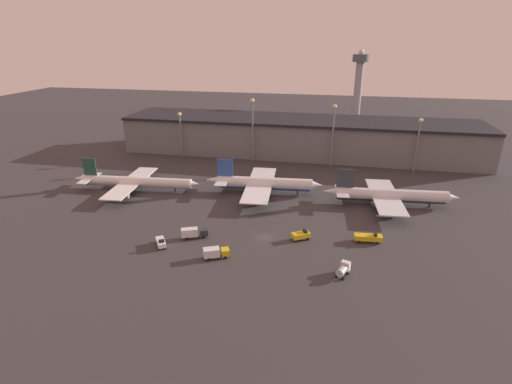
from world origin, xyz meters
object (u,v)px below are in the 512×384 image
(service_vehicle_4, at_px, (161,242))
(control_tower, at_px, (358,85))
(airplane_1, at_px, (263,184))
(service_vehicle_5, at_px, (343,270))
(airplane_0, at_px, (135,182))
(service_vehicle_1, at_px, (215,252))
(service_vehicle_3, at_px, (193,233))
(airplane_2, at_px, (389,196))
(service_vehicle_0, at_px, (301,235))
(service_vehicle_2, at_px, (368,238))

(service_vehicle_4, height_order, control_tower, control_tower)
(airplane_1, height_order, service_vehicle_5, airplane_1)
(airplane_0, height_order, service_vehicle_1, airplane_0)
(airplane_0, xyz_separation_m, service_vehicle_3, (34.40, -31.53, -1.41))
(airplane_0, distance_m, service_vehicle_1, 59.81)
(airplane_2, distance_m, service_vehicle_4, 76.06)
(service_vehicle_4, relative_size, service_vehicle_5, 1.14)
(service_vehicle_0, xyz_separation_m, service_vehicle_3, (-29.90, -5.37, 0.37))
(airplane_2, xyz_separation_m, service_vehicle_3, (-56.27, -35.70, -1.88))
(airplane_1, height_order, service_vehicle_1, airplane_1)
(service_vehicle_0, xyz_separation_m, service_vehicle_4, (-36.86, -11.86, -0.09))
(airplane_2, relative_size, service_vehicle_2, 5.81)
(airplane_2, height_order, service_vehicle_4, airplane_2)
(service_vehicle_0, height_order, service_vehicle_1, service_vehicle_1)
(service_vehicle_2, height_order, service_vehicle_4, service_vehicle_2)
(airplane_0, distance_m, airplane_1, 47.53)
(airplane_2, bearing_deg, service_vehicle_4, -151.21)
(service_vehicle_2, relative_size, service_vehicle_4, 1.39)
(airplane_1, height_order, service_vehicle_0, airplane_1)
(service_vehicle_3, xyz_separation_m, control_tower, (47.01, 147.30, 25.24))
(service_vehicle_0, bearing_deg, service_vehicle_1, -177.69)
(airplane_0, distance_m, service_vehicle_3, 46.69)
(airplane_2, relative_size, service_vehicle_3, 5.87)
(service_vehicle_1, height_order, control_tower, control_tower)
(service_vehicle_1, height_order, service_vehicle_3, service_vehicle_3)
(airplane_0, distance_m, service_vehicle_2, 86.08)
(service_vehicle_1, height_order, service_vehicle_4, service_vehicle_1)
(airplane_2, bearing_deg, airplane_0, 177.72)
(airplane_0, bearing_deg, service_vehicle_0, -27.06)
(service_vehicle_2, bearing_deg, service_vehicle_1, -161.32)
(airplane_1, height_order, service_vehicle_4, airplane_1)
(service_vehicle_0, distance_m, service_vehicle_1, 25.27)
(service_vehicle_4, relative_size, control_tower, 0.12)
(airplane_1, bearing_deg, service_vehicle_2, -45.39)
(airplane_0, xyz_separation_m, service_vehicle_2, (82.72, -23.76, -1.75))
(airplane_2, distance_m, service_vehicle_5, 48.69)
(airplane_1, relative_size, service_vehicle_0, 7.65)
(airplane_1, relative_size, service_vehicle_1, 6.06)
(airplane_1, bearing_deg, airplane_0, -176.86)
(airplane_1, bearing_deg, service_vehicle_4, -118.63)
(control_tower, bearing_deg, service_vehicle_3, -107.70)
(service_vehicle_2, bearing_deg, control_tower, 85.62)
(airplane_2, xyz_separation_m, control_tower, (-9.27, 111.60, 23.36))
(airplane_2, bearing_deg, service_vehicle_5, -112.54)
(service_vehicle_2, bearing_deg, airplane_2, 69.18)
(airplane_0, bearing_deg, service_vehicle_5, -33.98)
(service_vehicle_3, relative_size, control_tower, 0.16)
(airplane_2, height_order, service_vehicle_2, airplane_2)
(service_vehicle_4, distance_m, control_tower, 165.00)
(service_vehicle_2, bearing_deg, service_vehicle_5, -115.06)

